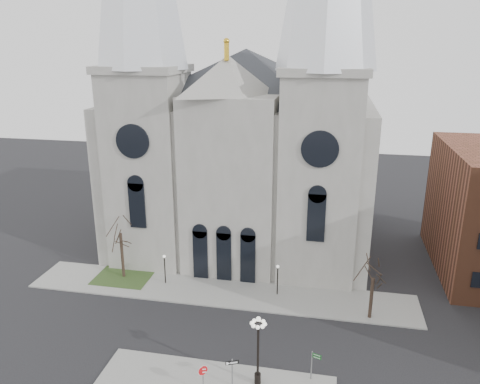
% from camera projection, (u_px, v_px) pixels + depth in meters
% --- Properties ---
extents(ground, '(160.00, 160.00, 0.00)m').
position_uv_depth(ground, '(187.00, 359.00, 38.19)').
color(ground, black).
rests_on(ground, ground).
extents(sidewalk_far, '(40.00, 6.00, 0.14)m').
position_uv_depth(sidewalk_far, '(219.00, 291.00, 48.45)').
color(sidewalk_far, gray).
rests_on(sidewalk_far, ground).
extents(grass_patch, '(6.00, 5.00, 0.18)m').
position_uv_depth(grass_patch, '(124.00, 277.00, 51.42)').
color(grass_patch, '#273F1B').
rests_on(grass_patch, ground).
extents(cathedral, '(33.00, 26.66, 54.00)m').
position_uv_depth(cathedral, '(241.00, 99.00, 53.93)').
color(cathedral, gray).
rests_on(cathedral, ground).
extents(tree_left, '(3.20, 3.20, 7.50)m').
position_uv_depth(tree_left, '(120.00, 230.00, 49.75)').
color(tree_left, black).
rests_on(tree_left, ground).
extents(tree_right, '(3.20, 3.20, 6.00)m').
position_uv_depth(tree_right, '(373.00, 276.00, 42.46)').
color(tree_right, black).
rests_on(tree_right, ground).
extents(ped_lamp_left, '(0.32, 0.32, 3.26)m').
position_uv_depth(ped_lamp_left, '(165.00, 264.00, 49.34)').
color(ped_lamp_left, black).
rests_on(ped_lamp_left, sidewalk_far).
extents(ped_lamp_right, '(0.32, 0.32, 3.26)m').
position_uv_depth(ped_lamp_right, '(278.00, 275.00, 47.11)').
color(ped_lamp_right, black).
rests_on(ped_lamp_right, sidewalk_far).
extents(stop_sign, '(0.79, 0.31, 2.31)m').
position_uv_depth(stop_sign, '(203.00, 373.00, 33.87)').
color(stop_sign, slate).
rests_on(stop_sign, sidewalk_near).
extents(globe_lamp, '(1.31, 1.31, 5.78)m').
position_uv_depth(globe_lamp, '(258.00, 342.00, 34.12)').
color(globe_lamp, black).
rests_on(globe_lamp, sidewalk_near).
extents(one_way_sign, '(0.95, 0.42, 2.31)m').
position_uv_depth(one_way_sign, '(232.00, 368.00, 34.58)').
color(one_way_sign, slate).
rests_on(one_way_sign, sidewalk_near).
extents(street_name_sign, '(0.75, 0.30, 2.46)m').
position_uv_depth(street_name_sign, '(313.00, 363.00, 35.25)').
color(street_name_sign, slate).
rests_on(street_name_sign, sidewalk_near).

